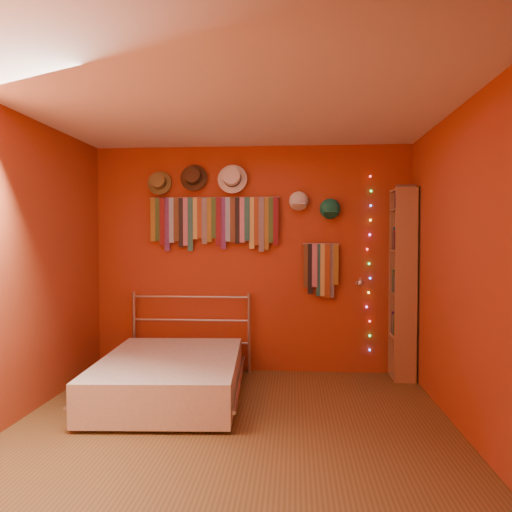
% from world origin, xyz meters
% --- Properties ---
extents(ground, '(3.50, 3.50, 0.00)m').
position_xyz_m(ground, '(0.00, 0.00, 0.00)').
color(ground, brown).
rests_on(ground, ground).
extents(back_wall, '(3.50, 0.02, 2.50)m').
position_xyz_m(back_wall, '(0.00, 1.75, 1.25)').
color(back_wall, '#A22E1A').
rests_on(back_wall, ground).
extents(right_wall, '(0.02, 3.50, 2.50)m').
position_xyz_m(right_wall, '(1.75, 0.00, 1.25)').
color(right_wall, '#A22E1A').
rests_on(right_wall, ground).
extents(left_wall, '(0.02, 3.50, 2.50)m').
position_xyz_m(left_wall, '(-1.75, 0.00, 1.25)').
color(left_wall, '#A22E1A').
rests_on(left_wall, ground).
extents(ceiling, '(3.50, 3.50, 0.02)m').
position_xyz_m(ceiling, '(0.00, 0.00, 2.50)').
color(ceiling, white).
rests_on(ceiling, back_wall).
extents(tie_rack, '(1.45, 0.03, 0.60)m').
position_xyz_m(tie_rack, '(-0.41, 1.68, 1.68)').
color(tie_rack, '#A7A7AB').
rests_on(tie_rack, back_wall).
extents(small_tie_rack, '(0.40, 0.03, 0.60)m').
position_xyz_m(small_tie_rack, '(0.77, 1.69, 1.16)').
color(small_tie_rack, '#A7A7AB').
rests_on(small_tie_rack, back_wall).
extents(fedora_olive, '(0.27, 0.15, 0.27)m').
position_xyz_m(fedora_olive, '(-1.02, 1.66, 2.10)').
color(fedora_olive, brown).
rests_on(fedora_olive, back_wall).
extents(fedora_brown, '(0.30, 0.16, 0.30)m').
position_xyz_m(fedora_brown, '(-0.63, 1.65, 2.16)').
color(fedora_brown, '#422917').
rests_on(fedora_brown, back_wall).
extents(fedora_white, '(0.33, 0.18, 0.32)m').
position_xyz_m(fedora_white, '(-0.20, 1.65, 2.14)').
color(fedora_white, white).
rests_on(fedora_white, back_wall).
extents(cap_white, '(0.19, 0.24, 0.19)m').
position_xyz_m(cap_white, '(0.52, 1.70, 1.89)').
color(cap_white, white).
rests_on(cap_white, back_wall).
extents(cap_green, '(0.20, 0.25, 0.20)m').
position_xyz_m(cap_green, '(0.86, 1.70, 1.80)').
color(cap_green, '#197456').
rests_on(cap_green, back_wall).
extents(fairy_lights, '(0.06, 0.02, 1.91)m').
position_xyz_m(fairy_lights, '(1.29, 1.71, 1.20)').
color(fairy_lights, '#FF3333').
rests_on(fairy_lights, back_wall).
extents(reading_lamp, '(0.08, 0.33, 0.10)m').
position_xyz_m(reading_lamp, '(1.17, 1.50, 1.01)').
color(reading_lamp, '#A7A7AB').
rests_on(reading_lamp, back_wall).
extents(bookshelf, '(0.25, 0.34, 2.00)m').
position_xyz_m(bookshelf, '(1.66, 1.53, 1.02)').
color(bookshelf, '#A4784A').
rests_on(bookshelf, ground).
extents(bed, '(1.43, 1.86, 0.88)m').
position_xyz_m(bed, '(-0.66, 0.73, 0.21)').
color(bed, '#A7A7AB').
rests_on(bed, ground).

